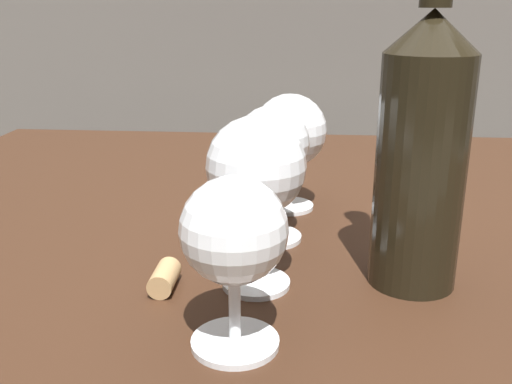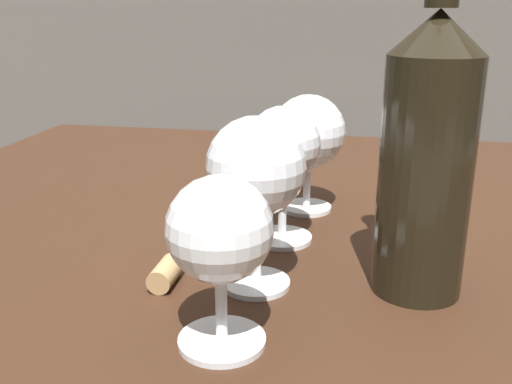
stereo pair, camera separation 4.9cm
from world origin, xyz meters
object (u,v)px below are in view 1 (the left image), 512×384
object	(u,v)px
wine_glass_cabernet	(234,236)
wine_glass_merlot	(256,170)
wine_bottle	(422,147)
cork	(164,278)
wine_glass_empty	(290,134)
wine_glass_pinot	(272,146)

from	to	relation	value
wine_glass_cabernet	wine_glass_merlot	world-z (taller)	wine_glass_merlot
wine_bottle	cork	bearing A→B (deg)	-171.27
wine_glass_cabernet	cork	distance (m)	0.13
wine_glass_merlot	cork	world-z (taller)	wine_glass_merlot
wine_glass_empty	cork	distance (m)	0.26
wine_glass_pinot	cork	distance (m)	0.18
wine_glass_cabernet	wine_glass_empty	world-z (taller)	wine_glass_empty
wine_glass_pinot	wine_bottle	world-z (taller)	wine_bottle
wine_glass_pinot	wine_bottle	distance (m)	0.16
wine_bottle	wine_glass_merlot	bearing A→B (deg)	-171.72
wine_glass_merlot	wine_glass_empty	distance (m)	0.21
wine_glass_pinot	wine_bottle	xyz separation A→B (m)	(0.13, -0.09, 0.02)
wine_glass_pinot	cork	bearing A→B (deg)	-125.88
wine_bottle	cork	size ratio (longest dim) A/B	7.89
wine_glass_pinot	wine_glass_empty	xyz separation A→B (m)	(0.02, 0.10, -0.01)
wine_glass_empty	wine_bottle	bearing A→B (deg)	-57.78
wine_glass_cabernet	cork	bearing A→B (deg)	131.32
wine_glass_pinot	wine_glass_empty	world-z (taller)	wine_glass_pinot
wine_glass_cabernet	wine_glass_merlot	bearing A→B (deg)	85.52
wine_glass_cabernet	wine_glass_pinot	bearing A→B (deg)	85.73
wine_glass_cabernet	wine_glass_empty	distance (m)	0.31
wine_glass_merlot	wine_bottle	xyz separation A→B (m)	(0.14, 0.02, 0.02)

